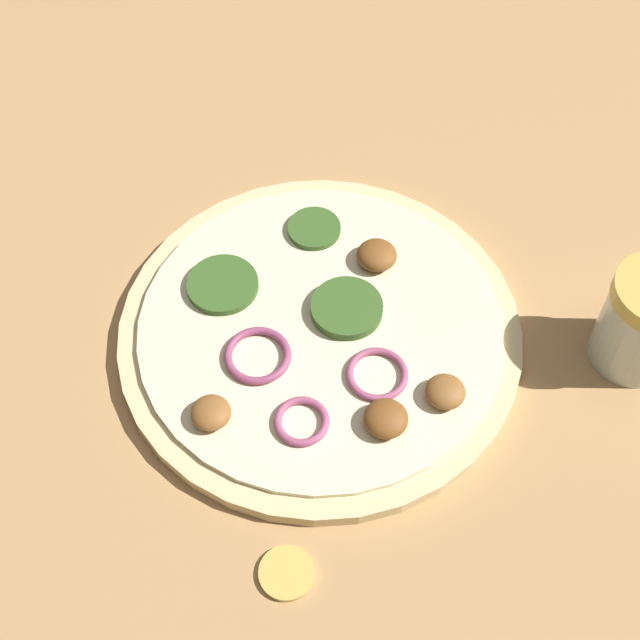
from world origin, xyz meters
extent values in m
plane|color=tan|center=(0.00, 0.00, 0.00)|extent=(3.00, 3.00, 0.00)
cylinder|color=beige|center=(0.00, 0.00, 0.01)|extent=(0.27, 0.27, 0.01)
cylinder|color=beige|center=(0.00, 0.00, 0.01)|extent=(0.24, 0.24, 0.00)
ellipsoid|color=brown|center=(-0.02, 0.06, 0.02)|extent=(0.03, 0.03, 0.01)
torus|color=#934266|center=(0.00, -0.05, 0.02)|extent=(0.04, 0.04, 0.01)
cylinder|color=#385B23|center=(0.00, 0.02, 0.02)|extent=(0.05, 0.05, 0.01)
torus|color=#A34C70|center=(0.06, -0.05, 0.02)|extent=(0.03, 0.03, 0.01)
torus|color=#A34C70|center=(0.05, 0.01, 0.02)|extent=(0.04, 0.04, 0.00)
cylinder|color=#385B23|center=(-0.06, -0.04, 0.02)|extent=(0.05, 0.05, 0.01)
cylinder|color=#385B23|center=(-0.07, 0.04, 0.02)|extent=(0.04, 0.04, 0.00)
ellipsoid|color=brown|center=(0.09, 0.04, 0.02)|extent=(0.03, 0.03, 0.01)
ellipsoid|color=brown|center=(0.08, -0.01, 0.02)|extent=(0.03, 0.03, 0.01)
ellipsoid|color=brown|center=(0.02, -0.09, 0.02)|extent=(0.03, 0.03, 0.01)
cylinder|color=gold|center=(0.13, -0.10, 0.00)|extent=(0.03, 0.03, 0.01)
camera|label=1|loc=(0.28, -0.18, 0.51)|focal=50.00mm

